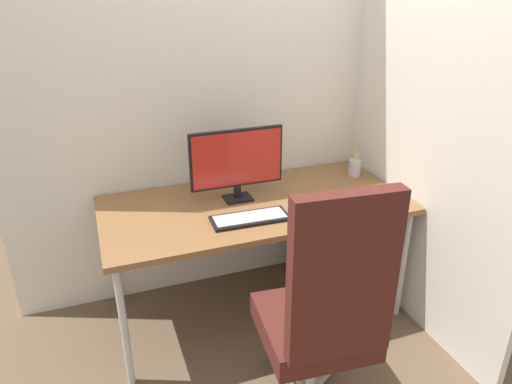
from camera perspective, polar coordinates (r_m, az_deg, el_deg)
The scene contains 11 objects.
ground_plane at distance 2.97m, azimuth -0.13°, elevation -13.73°, with size 8.00×8.00×0.00m, color brown.
wall_back at distance 2.78m, azimuth -3.27°, elevation 15.30°, with size 2.66×0.04×2.80m, color silver.
wall_side_right at distance 2.68m, azimuth 18.99°, elevation 13.76°, with size 0.04×1.79×2.80m, color silver.
desk at distance 2.62m, azimuth -0.15°, elevation -2.19°, with size 1.66×0.78×0.71m.
office_chair at distance 2.00m, azimuth 8.30°, elevation -14.11°, with size 0.61×0.62×1.19m.
filing_cabinet at distance 3.05m, azimuth 10.28°, elevation -6.49°, with size 0.46×0.55×0.58m.
monitor at distance 2.56m, azimuth -2.32°, elevation 3.82°, with size 0.52×0.12×0.40m.
keyboard at distance 2.41m, azimuth -0.74°, elevation -3.18°, with size 0.40×0.17×0.02m.
mouse at distance 2.59m, azimuth 7.31°, elevation -1.07°, with size 0.06×0.10×0.04m, color black.
pen_holder at distance 3.00m, azimuth 11.80°, elevation 2.86°, with size 0.07×0.07×0.18m.
notebook at distance 2.67m, azimuth 10.99°, elevation -0.87°, with size 0.11×0.23×0.01m, color beige.
Camera 1 is at (-0.80, -2.20, 1.83)m, focal length 33.22 mm.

